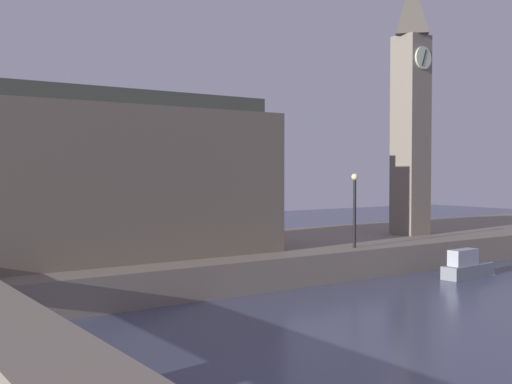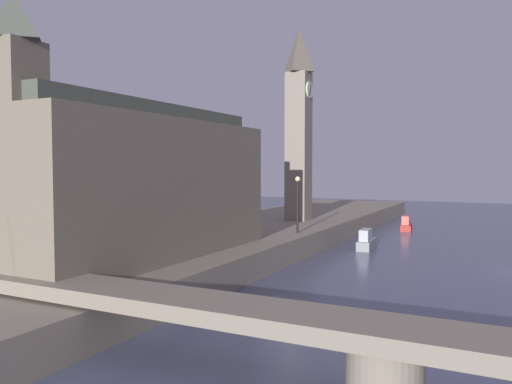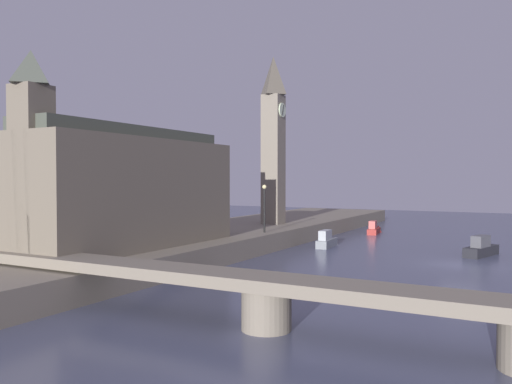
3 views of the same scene
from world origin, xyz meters
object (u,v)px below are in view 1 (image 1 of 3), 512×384
(clock_tower, at_px, (411,101))
(parliament_hall, at_px, (103,176))
(boat_cruiser_grey, at_px, (470,267))
(streetlamp, at_px, (355,201))

(clock_tower, xyz_separation_m, parliament_hall, (-20.27, 0.67, -4.68))
(boat_cruiser_grey, bearing_deg, clock_tower, 65.65)
(streetlamp, distance_m, boat_cruiser_grey, 6.94)
(boat_cruiser_grey, bearing_deg, streetlamp, 141.31)
(parliament_hall, relative_size, streetlamp, 4.15)
(clock_tower, bearing_deg, streetlamp, -158.61)
(parliament_hall, distance_m, boat_cruiser_grey, 19.35)
(parliament_hall, xyz_separation_m, streetlamp, (12.47, -3.73, -1.36))
(parliament_hall, relative_size, boat_cruiser_grey, 4.13)
(clock_tower, xyz_separation_m, boat_cruiser_grey, (-3.09, -6.83, -9.46))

